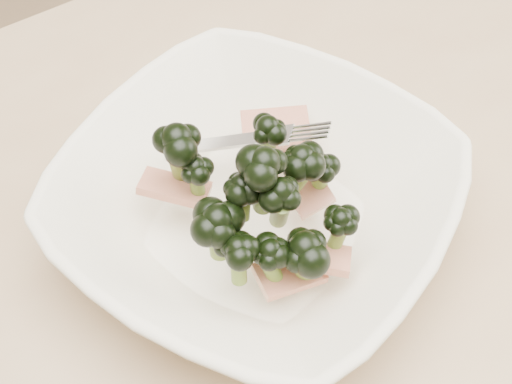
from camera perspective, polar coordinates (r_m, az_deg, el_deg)
dining_table at (r=0.64m, az=-2.83°, el=-13.90°), size 1.20×0.80×0.75m
broccoli_dish at (r=0.55m, az=0.01°, el=-0.80°), size 0.39×0.39×0.13m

